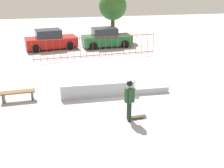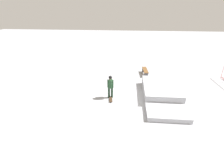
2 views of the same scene
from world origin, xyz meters
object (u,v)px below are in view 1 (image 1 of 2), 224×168
(park_bench, at_px, (18,94))
(parked_car_green, at_px, (106,38))
(skater, at_px, (129,97))
(distant_tree, at_px, (113,7))
(skate_ramp, at_px, (104,82))
(parked_car_red, at_px, (51,40))
(skateboard, at_px, (137,117))

(park_bench, relative_size, parked_car_green, 0.39)
(skater, bearing_deg, parked_car_green, -92.50)
(parked_car_green, relative_size, distant_tree, 0.96)
(skate_ramp, xyz_separation_m, park_bench, (-4.27, -0.83, 0.04))
(distant_tree, bearing_deg, park_bench, -119.62)
(skate_ramp, height_order, skater, skater)
(skate_ramp, bearing_deg, distant_tree, 76.84)
(parked_car_red, relative_size, parked_car_green, 1.03)
(skate_ramp, relative_size, distant_tree, 1.25)
(skate_ramp, bearing_deg, skateboard, -77.84)
(skate_ramp, bearing_deg, park_bench, -168.05)
(parked_car_red, bearing_deg, skate_ramp, -83.71)
(skate_ramp, distance_m, parked_car_red, 9.84)
(skateboard, xyz_separation_m, parked_car_green, (1.15, 12.95, 0.65))
(park_bench, relative_size, distant_tree, 0.37)
(skateboard, bearing_deg, skate_ramp, -84.54)
(skater, bearing_deg, park_bench, -27.92)
(park_bench, xyz_separation_m, distant_tree, (7.26, 12.77, 2.70))
(parked_car_red, relative_size, distant_tree, 0.99)
(parked_car_green, bearing_deg, parked_car_red, 174.67)
(parked_car_green, bearing_deg, distant_tree, 64.06)
(skate_ramp, distance_m, skater, 3.82)
(park_bench, distance_m, parked_car_green, 11.83)
(park_bench, relative_size, parked_car_red, 0.37)
(distant_tree, bearing_deg, parked_car_red, -156.43)
(skateboard, distance_m, parked_car_red, 13.59)
(park_bench, bearing_deg, skate_ramp, 11.04)
(skate_ramp, height_order, skateboard, skate_ramp)
(skate_ramp, height_order, parked_car_red, parked_car_red)
(skateboard, height_order, parked_car_green, parked_car_green)
(distant_tree, bearing_deg, skater, -99.49)
(parked_car_red, height_order, parked_car_green, same)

